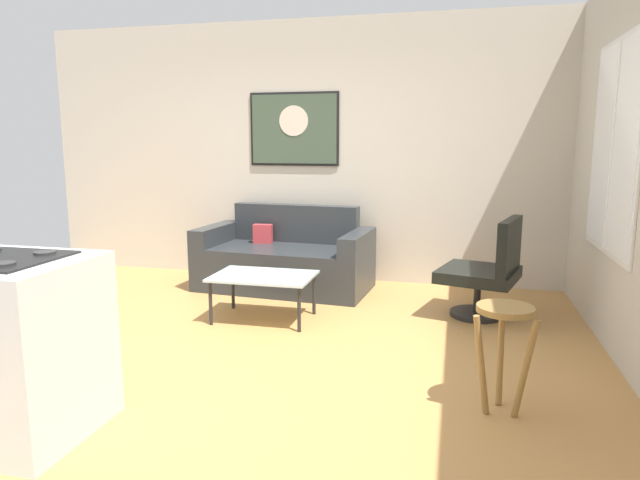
% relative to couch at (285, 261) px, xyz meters
% --- Properties ---
extents(ground, '(6.40, 6.40, 0.04)m').
position_rel_couch_xyz_m(ground, '(0.22, -1.88, -0.31)').
color(ground, '#B68246').
extents(back_wall, '(6.40, 0.05, 2.80)m').
position_rel_couch_xyz_m(back_wall, '(0.22, 0.54, 1.11)').
color(back_wall, beige).
rests_on(back_wall, ground).
extents(couch, '(1.81, 1.00, 0.84)m').
position_rel_couch_xyz_m(couch, '(0.00, 0.00, 0.00)').
color(couch, '#2A2D30').
rests_on(couch, ground).
extents(coffee_table, '(0.85, 0.58, 0.39)m').
position_rel_couch_xyz_m(coffee_table, '(0.13, -1.07, 0.07)').
color(coffee_table, silver).
rests_on(coffee_table, ground).
extents(armchair, '(0.78, 0.79, 0.88)m').
position_rel_couch_xyz_m(armchair, '(2.00, -0.57, 0.13)').
color(armchair, black).
rests_on(armchair, ground).
extents(bar_stool, '(0.36, 0.35, 0.62)m').
position_rel_couch_xyz_m(bar_stool, '(1.99, -2.36, 0.19)').
color(bar_stool, olive).
rests_on(bar_stool, ground).
extents(wall_painting, '(1.00, 0.03, 0.79)m').
position_rel_couch_xyz_m(wall_painting, '(-0.04, 0.50, 1.36)').
color(wall_painting, black).
extents(window, '(0.03, 1.28, 1.57)m').
position_rel_couch_xyz_m(window, '(2.81, -0.98, 1.18)').
color(window, silver).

